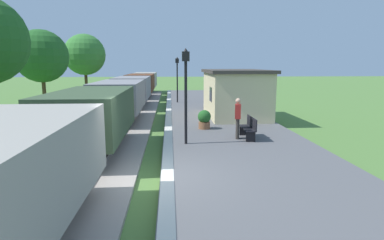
# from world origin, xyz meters

# --- Properties ---
(ground_plane) EXTENTS (160.00, 160.00, 0.00)m
(ground_plane) POSITION_xyz_m (0.00, 0.00, 0.00)
(ground_plane) COLOR #517A38
(platform_slab) EXTENTS (6.00, 60.00, 0.25)m
(platform_slab) POSITION_xyz_m (3.20, 0.00, 0.12)
(platform_slab) COLOR #565659
(platform_slab) RESTS_ON ground
(platform_edge_stripe) EXTENTS (0.36, 60.00, 0.01)m
(platform_edge_stripe) POSITION_xyz_m (0.40, 0.00, 0.25)
(platform_edge_stripe) COLOR silver
(platform_edge_stripe) RESTS_ON platform_slab
(track_ballast) EXTENTS (3.80, 60.00, 0.12)m
(track_ballast) POSITION_xyz_m (-2.40, 0.00, 0.06)
(track_ballast) COLOR #9E9389
(track_ballast) RESTS_ON ground
(rail_near) EXTENTS (0.07, 60.00, 0.14)m
(rail_near) POSITION_xyz_m (-1.68, 0.00, 0.19)
(rail_near) COLOR slate
(rail_near) RESTS_ON track_ballast
(rail_far) EXTENTS (0.07, 60.00, 0.14)m
(rail_far) POSITION_xyz_m (-3.12, 0.00, 0.19)
(rail_far) COLOR slate
(rail_far) RESTS_ON track_ballast
(freight_train) EXTENTS (2.50, 39.20, 2.12)m
(freight_train) POSITION_xyz_m (-2.40, 13.14, 1.40)
(freight_train) COLOR gray
(freight_train) RESTS_ON rail_near
(station_hut) EXTENTS (3.50, 5.80, 2.78)m
(station_hut) POSITION_xyz_m (4.40, 10.29, 1.65)
(station_hut) COLOR beige
(station_hut) RESTS_ON platform_slab
(bench_near_hut) EXTENTS (0.42, 1.50, 0.91)m
(bench_near_hut) POSITION_xyz_m (3.80, 4.37, 0.72)
(bench_near_hut) COLOR black
(bench_near_hut) RESTS_ON platform_slab
(bench_down_platform) EXTENTS (0.42, 1.50, 0.91)m
(bench_down_platform) POSITION_xyz_m (3.80, 14.43, 0.72)
(bench_down_platform) COLOR black
(bench_down_platform) RESTS_ON platform_slab
(person_waiting) EXTENTS (0.32, 0.42, 1.71)m
(person_waiting) POSITION_xyz_m (3.31, 4.36, 1.18)
(person_waiting) COLOR #38332D
(person_waiting) RESTS_ON platform_slab
(potted_planter) EXTENTS (0.64, 0.64, 0.92)m
(potted_planter) POSITION_xyz_m (2.15, 6.54, 0.72)
(potted_planter) COLOR brown
(potted_planter) RESTS_ON platform_slab
(lamp_post_near) EXTENTS (0.28, 0.28, 3.70)m
(lamp_post_near) POSITION_xyz_m (1.11, 3.65, 2.80)
(lamp_post_near) COLOR black
(lamp_post_near) RESTS_ON platform_slab
(lamp_post_far) EXTENTS (0.28, 0.28, 3.70)m
(lamp_post_far) POSITION_xyz_m (1.11, 17.55, 2.80)
(lamp_post_far) COLOR black
(lamp_post_far) RESTS_ON platform_slab
(tree_field_left) EXTENTS (3.95, 3.95, 5.92)m
(tree_field_left) POSITION_xyz_m (-9.12, 16.48, 3.94)
(tree_field_left) COLOR #4C3823
(tree_field_left) RESTS_ON ground
(tree_field_distant) EXTENTS (3.84, 3.84, 6.17)m
(tree_field_distant) POSITION_xyz_m (-7.47, 22.50, 4.24)
(tree_field_distant) COLOR #4C3823
(tree_field_distant) RESTS_ON ground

